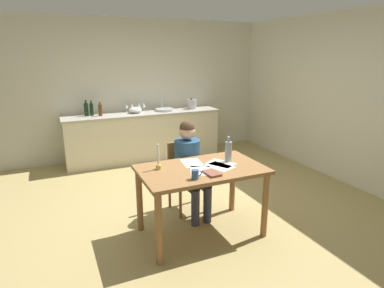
# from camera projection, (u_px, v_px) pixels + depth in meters

# --- Properties ---
(ground_plane) EXTENTS (5.20, 5.20, 0.04)m
(ground_plane) POSITION_uv_depth(u_px,v_px,m) (191.00, 207.00, 4.39)
(ground_plane) COLOR tan
(wall_back) EXTENTS (5.20, 0.12, 2.60)m
(wall_back) POSITION_uv_depth(u_px,v_px,m) (137.00, 89.00, 6.31)
(wall_back) COLOR beige
(wall_back) RESTS_ON ground
(wall_right) EXTENTS (0.12, 5.20, 2.60)m
(wall_right) POSITION_uv_depth(u_px,v_px,m) (344.00, 98.00, 5.04)
(wall_right) COLOR beige
(wall_right) RESTS_ON ground
(kitchen_counter) EXTENTS (2.92, 0.64, 0.90)m
(kitchen_counter) POSITION_uv_depth(u_px,v_px,m) (144.00, 135.00, 6.22)
(kitchen_counter) COLOR beige
(kitchen_counter) RESTS_ON ground
(dining_table) EXTENTS (1.34, 0.81, 0.79)m
(dining_table) POSITION_uv_depth(u_px,v_px,m) (201.00, 178.00, 3.54)
(dining_table) COLOR olive
(dining_table) RESTS_ON ground
(chair_at_table) EXTENTS (0.42, 0.42, 0.88)m
(chair_at_table) POSITION_uv_depth(u_px,v_px,m) (185.00, 173.00, 4.19)
(chair_at_table) COLOR olive
(chair_at_table) RESTS_ON ground
(person_seated) EXTENTS (0.33, 0.60, 1.19)m
(person_seated) POSITION_uv_depth(u_px,v_px,m) (190.00, 163.00, 4.01)
(person_seated) COLOR navy
(person_seated) RESTS_ON ground
(coffee_mug) EXTENTS (0.11, 0.07, 0.10)m
(coffee_mug) POSITION_uv_depth(u_px,v_px,m) (195.00, 174.00, 3.19)
(coffee_mug) COLOR #33598C
(coffee_mug) RESTS_ON dining_table
(candlestick) EXTENTS (0.06, 0.06, 0.28)m
(candlestick) POSITION_uv_depth(u_px,v_px,m) (158.00, 162.00, 3.45)
(candlestick) COLOR gold
(candlestick) RESTS_ON dining_table
(book_magazine) EXTENTS (0.14, 0.21, 0.02)m
(book_magazine) POSITION_uv_depth(u_px,v_px,m) (212.00, 173.00, 3.32)
(book_magazine) COLOR brown
(book_magazine) RESTS_ON dining_table
(paper_letter) EXTENTS (0.25, 0.32, 0.00)m
(paper_letter) POSITION_uv_depth(u_px,v_px,m) (192.00, 163.00, 3.67)
(paper_letter) COLOR white
(paper_letter) RESTS_ON dining_table
(paper_bill) EXTENTS (0.33, 0.36, 0.00)m
(paper_bill) POSITION_uv_depth(u_px,v_px,m) (221.00, 163.00, 3.65)
(paper_bill) COLOR white
(paper_bill) RESTS_ON dining_table
(paper_envelope) EXTENTS (0.31, 0.35, 0.00)m
(paper_envelope) POSITION_uv_depth(u_px,v_px,m) (219.00, 166.00, 3.55)
(paper_envelope) COLOR white
(paper_envelope) RESTS_ON dining_table
(paper_receipt) EXTENTS (0.31, 0.35, 0.00)m
(paper_receipt) POSITION_uv_depth(u_px,v_px,m) (201.00, 171.00, 3.42)
(paper_receipt) COLOR white
(paper_receipt) RESTS_ON dining_table
(wine_bottle_on_table) EXTENTS (0.08, 0.08, 0.29)m
(wine_bottle_on_table) POSITION_uv_depth(u_px,v_px,m) (228.00, 151.00, 3.68)
(wine_bottle_on_table) COLOR #8C999E
(wine_bottle_on_table) RESTS_ON dining_table
(sink_unit) EXTENTS (0.36, 0.36, 0.24)m
(sink_unit) POSITION_uv_depth(u_px,v_px,m) (165.00, 109.00, 6.27)
(sink_unit) COLOR #B2B7BC
(sink_unit) RESTS_ON kitchen_counter
(bottle_oil) EXTENTS (0.07, 0.07, 0.28)m
(bottle_oil) POSITION_uv_depth(u_px,v_px,m) (86.00, 109.00, 5.73)
(bottle_oil) COLOR black
(bottle_oil) RESTS_ON kitchen_counter
(bottle_vinegar) EXTENTS (0.06, 0.06, 0.27)m
(bottle_vinegar) POSITION_uv_depth(u_px,v_px,m) (92.00, 109.00, 5.76)
(bottle_vinegar) COLOR black
(bottle_vinegar) RESTS_ON kitchen_counter
(bottle_wine_red) EXTENTS (0.06, 0.06, 0.24)m
(bottle_wine_red) POSITION_uv_depth(u_px,v_px,m) (100.00, 110.00, 5.74)
(bottle_wine_red) COLOR #593319
(bottle_wine_red) RESTS_ON kitchen_counter
(mixing_bowl) EXTENTS (0.24, 0.24, 0.11)m
(mixing_bowl) POSITION_uv_depth(u_px,v_px,m) (135.00, 110.00, 6.03)
(mixing_bowl) COLOR white
(mixing_bowl) RESTS_ON kitchen_counter
(stovetop_kettle) EXTENTS (0.18, 0.18, 0.22)m
(stovetop_kettle) POSITION_uv_depth(u_px,v_px,m) (192.00, 104.00, 6.47)
(stovetop_kettle) COLOR #B7BABF
(stovetop_kettle) RESTS_ON kitchen_counter
(wine_glass_near_sink) EXTENTS (0.07, 0.07, 0.15)m
(wine_glass_near_sink) POSITION_uv_depth(u_px,v_px,m) (144.00, 105.00, 6.23)
(wine_glass_near_sink) COLOR silver
(wine_glass_near_sink) RESTS_ON kitchen_counter
(wine_glass_by_kettle) EXTENTS (0.07, 0.07, 0.15)m
(wine_glass_by_kettle) POSITION_uv_depth(u_px,v_px,m) (139.00, 105.00, 6.19)
(wine_glass_by_kettle) COLOR silver
(wine_glass_by_kettle) RESTS_ON kitchen_counter
(wine_glass_back_left) EXTENTS (0.07, 0.07, 0.15)m
(wine_glass_back_left) POSITION_uv_depth(u_px,v_px,m) (132.00, 106.00, 6.14)
(wine_glass_back_left) COLOR silver
(wine_glass_back_left) RESTS_ON kitchen_counter
(wine_glass_back_right) EXTENTS (0.07, 0.07, 0.15)m
(wine_glass_back_right) POSITION_uv_depth(u_px,v_px,m) (126.00, 106.00, 6.10)
(wine_glass_back_right) COLOR silver
(wine_glass_back_right) RESTS_ON kitchen_counter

